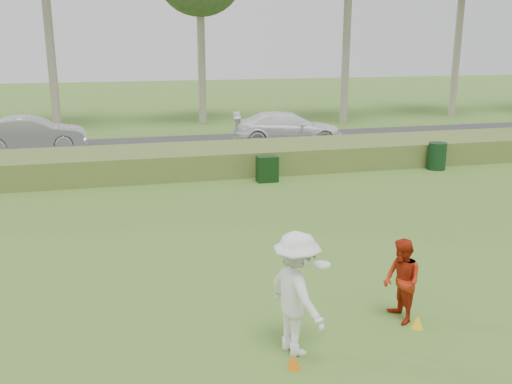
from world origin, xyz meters
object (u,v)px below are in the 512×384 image
object	(u,v)px
player_red	(402,281)
car_mid	(32,134)
cone_orange	(294,361)
car_right	(288,128)
player_white	(297,294)
trash_bin	(437,156)
utility_cabinet	(267,169)
cone_yellow	(418,322)

from	to	relation	value
player_red	car_mid	bearing A→B (deg)	-155.49
cone_orange	car_right	world-z (taller)	car_right
player_white	car_mid	world-z (taller)	player_white
car_right	player_white	bearing A→B (deg)	174.52
trash_bin	car_right	size ratio (longest dim) A/B	0.20
cone_orange	car_right	size ratio (longest dim) A/B	0.05
car_right	cone_orange	bearing A→B (deg)	174.39
cone_orange	trash_bin	size ratio (longest dim) A/B	0.24
cone_orange	car_mid	bearing A→B (deg)	107.01
trash_bin	car_right	world-z (taller)	car_right
player_white	player_red	size ratio (longest dim) A/B	1.33
car_mid	car_right	size ratio (longest dim) A/B	0.90
utility_cabinet	car_mid	world-z (taller)	car_mid
trash_bin	car_mid	size ratio (longest dim) A/B	0.23
cone_orange	utility_cabinet	size ratio (longest dim) A/B	0.27
cone_orange	utility_cabinet	world-z (taller)	utility_cabinet
player_red	cone_orange	distance (m)	2.56
player_red	cone_yellow	xyz separation A→B (m)	(0.18, -0.32, -0.63)
car_right	cone_yellow	bearing A→B (deg)	-178.54
cone_yellow	trash_bin	size ratio (longest dim) A/B	0.23
cone_orange	car_right	distance (m)	18.69
cone_orange	cone_yellow	bearing A→B (deg)	15.22
cone_yellow	trash_bin	world-z (taller)	trash_bin
player_white	cone_orange	world-z (taller)	player_white
player_white	utility_cabinet	world-z (taller)	player_white
player_red	trash_bin	size ratio (longest dim) A/B	1.46
utility_cabinet	car_right	world-z (taller)	car_right
utility_cabinet	trash_bin	distance (m)	6.75
trash_bin	car_mid	xyz separation A→B (m)	(-15.23, 7.42, 0.30)
cone_yellow	car_right	distance (m)	17.47
utility_cabinet	cone_orange	bearing A→B (deg)	-103.45
car_right	utility_cabinet	bearing A→B (deg)	168.44
trash_bin	cone_orange	bearing A→B (deg)	-129.16
cone_yellow	utility_cabinet	bearing A→B (deg)	88.73
cone_orange	trash_bin	bearing A→B (deg)	50.84
player_white	car_right	size ratio (longest dim) A/B	0.39
player_white	cone_yellow	bearing A→B (deg)	-100.08
cone_yellow	car_right	xyz separation A→B (m)	(3.02, 17.19, 0.68)
cone_orange	car_mid	xyz separation A→B (m)	(-5.81, 18.99, 0.69)
utility_cabinet	car_mid	bearing A→B (deg)	137.74
player_red	car_right	bearing A→B (deg)	169.61
player_white	cone_orange	xyz separation A→B (m)	(-0.18, -0.45, -0.88)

